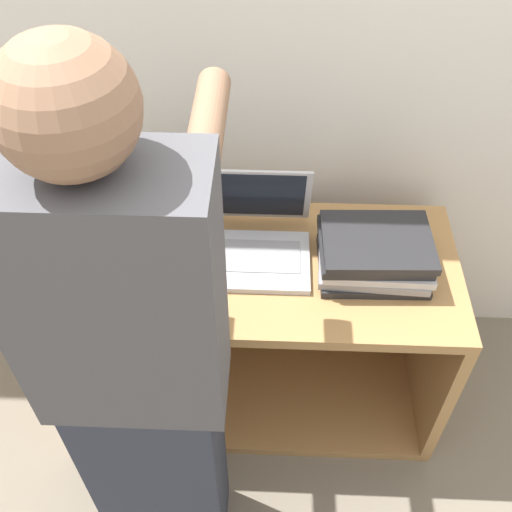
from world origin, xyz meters
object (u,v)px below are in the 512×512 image
at_px(laptop_stack_left, 139,240).
at_px(laptop_stack_right, 374,253).
at_px(laptop_open, 258,239).
at_px(person, 139,378).

height_order(laptop_stack_left, laptop_stack_right, laptop_stack_left).
distance_m(laptop_open, laptop_stack_left, 0.35).
xyz_separation_m(laptop_open, person, (-0.25, -0.55, 0.09)).
distance_m(laptop_stack_right, person, 0.77).
xyz_separation_m(laptop_stack_right, person, (-0.59, -0.49, 0.08)).
bearing_deg(laptop_stack_left, person, -79.22).
distance_m(laptop_open, laptop_stack_right, 0.34).
height_order(laptop_open, laptop_stack_left, laptop_open).
xyz_separation_m(laptop_stack_left, laptop_stack_right, (0.68, -0.00, -0.02)).
height_order(laptop_stack_right, person, person).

